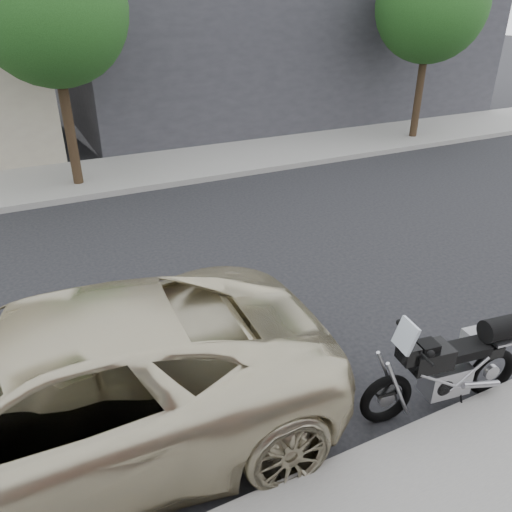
# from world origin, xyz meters

# --- Properties ---
(ground) EXTENTS (120.00, 120.00, 0.00)m
(ground) POSITION_xyz_m (0.00, 0.00, 0.00)
(ground) COLOR black
(ground) RESTS_ON ground
(far_sidewalk) EXTENTS (44.00, 3.00, 0.15)m
(far_sidewalk) POSITION_xyz_m (0.00, -6.50, 0.07)
(far_sidewalk) COLOR gray
(far_sidewalk) RESTS_ON ground
(far_building_dark) EXTENTS (16.00, 11.00, 7.00)m
(far_building_dark) POSITION_xyz_m (-7.00, -13.50, 3.50)
(far_building_dark) COLOR #2D2D32
(far_building_dark) RESTS_ON ground
(street_tree_left) EXTENTS (3.40, 3.40, 5.70)m
(street_tree_left) POSITION_xyz_m (-9.00, -6.00, 4.14)
(street_tree_left) COLOR #332517
(street_tree_left) RESTS_ON far_sidewalk
(street_tree_mid) EXTENTS (3.40, 3.40, 5.70)m
(street_tree_mid) POSITION_xyz_m (2.00, -6.00, 4.14)
(street_tree_mid) COLOR #332517
(street_tree_mid) RESTS_ON far_sidewalk
(motorcycle) EXTENTS (2.08, 0.69, 1.32)m
(motorcycle) POSITION_xyz_m (-0.68, 3.81, 0.57)
(motorcycle) COLOR black
(motorcycle) RESTS_ON ground
(minivan) EXTENTS (6.03, 3.03, 1.64)m
(minivan) POSITION_xyz_m (3.56, 2.60, 0.82)
(minivan) COLOR beige
(minivan) RESTS_ON ground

